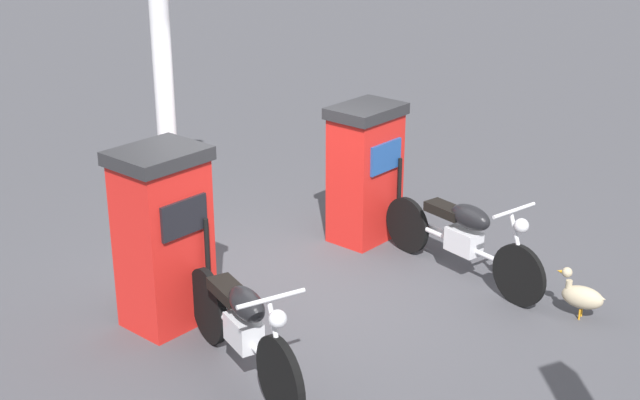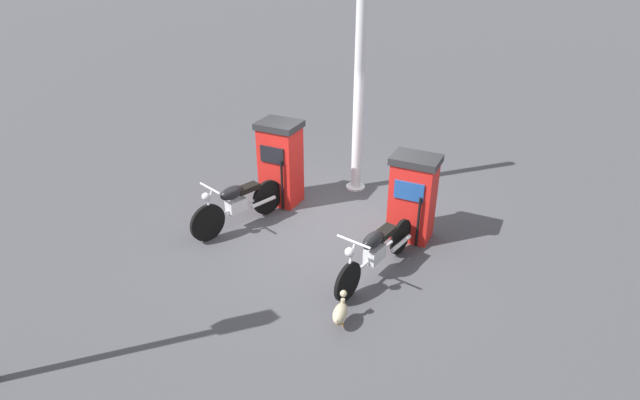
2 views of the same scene
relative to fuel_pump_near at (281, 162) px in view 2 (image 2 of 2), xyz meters
name	(u,v)px [view 2 (image 2 of 2)]	position (x,y,z in m)	size (l,w,h in m)	color
ground_plane	(334,225)	(0.32, 1.35, -0.84)	(120.00, 120.00, 0.00)	#424247
fuel_pump_near	(281,162)	(0.00, 0.00, 0.00)	(0.69, 0.81, 1.66)	red
fuel_pump_far	(413,197)	(0.00, 2.69, -0.07)	(0.63, 0.82, 1.53)	red
motorcycle_near_pump	(237,203)	(1.22, -0.14, -0.36)	(1.97, 0.77, 0.98)	black
motorcycle_far_pump	(375,250)	(1.37, 2.63, -0.37)	(2.14, 0.64, 0.94)	black
wandering_duck	(340,312)	(2.67, 2.70, -0.61)	(0.47, 0.27, 0.48)	tan
canopy_support_pole	(359,96)	(-1.27, 1.01, 1.13)	(0.40, 0.40, 4.09)	silver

